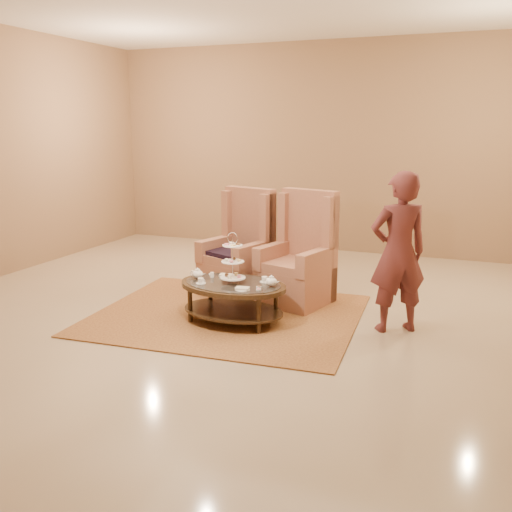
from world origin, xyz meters
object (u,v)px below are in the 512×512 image
at_px(person, 398,253).
at_px(armchair_left, 240,258).
at_px(tea_table, 233,290).
at_px(armchair_right, 300,266).

bearing_deg(person, armchair_left, -50.36).
bearing_deg(person, tea_table, -18.38).
distance_m(armchair_left, person, 2.22).
relative_size(armchair_right, person, 0.81).
height_order(tea_table, armchair_left, armchair_left).
xyz_separation_m(tea_table, armchair_left, (-0.38, 1.10, 0.09)).
relative_size(tea_table, armchair_right, 0.93).
relative_size(armchair_left, armchair_right, 0.98).
distance_m(tea_table, armchair_left, 1.17).
bearing_deg(armchair_left, tea_table, -54.74).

